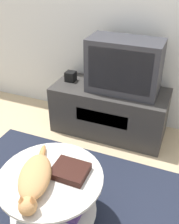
% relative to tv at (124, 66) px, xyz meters
% --- Properties ---
extents(ground_plane, '(12.00, 12.00, 0.00)m').
position_rel_tv_xyz_m(ground_plane, '(-0.06, -1.18, -0.74)').
color(ground_plane, tan).
extents(rug, '(2.05, 1.53, 0.02)m').
position_rel_tv_xyz_m(rug, '(-0.06, -1.18, -0.73)').
color(rug, '#1E2333').
rests_on(rug, ground_plane).
extents(tv_stand, '(1.14, 0.49, 0.49)m').
position_rel_tv_xyz_m(tv_stand, '(-0.12, -0.01, -0.50)').
color(tv_stand, '#33302D').
rests_on(tv_stand, ground_plane).
extents(tv, '(0.66, 0.34, 0.50)m').
position_rel_tv_xyz_m(tv, '(0.00, 0.00, 0.00)').
color(tv, '#333338').
rests_on(tv, tv_stand).
extents(speaker, '(0.10, 0.10, 0.10)m').
position_rel_tv_xyz_m(speaker, '(-0.56, 0.01, -0.20)').
color(speaker, black).
rests_on(speaker, tv_stand).
extents(coffee_table, '(0.65, 0.65, 0.45)m').
position_rel_tv_xyz_m(coffee_table, '(-0.09, -1.23, -0.44)').
color(coffee_table, '#B2B2B7').
rests_on(coffee_table, rug).
extents(dvd_box, '(0.22, 0.18, 0.05)m').
position_rel_tv_xyz_m(dvd_box, '(0.00, -1.16, -0.25)').
color(dvd_box, black).
rests_on(dvd_box, coffee_table).
extents(cat, '(0.30, 0.55, 0.12)m').
position_rel_tv_xyz_m(cat, '(-0.15, -1.32, -0.22)').
color(cat, tan).
rests_on(cat, coffee_table).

